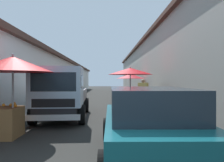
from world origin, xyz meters
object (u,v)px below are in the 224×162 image
object	(u,v)px
fruit_stall_near_left	(11,76)
vendor_by_crates	(143,90)
hatchback_car	(149,123)
delivery_truck	(61,95)
fruit_stall_far_left	(131,80)
fruit_stall_near_right	(130,76)
parked_scooter	(78,100)

from	to	relation	value
fruit_stall_near_left	vendor_by_crates	xyz separation A→B (m)	(7.35, -4.91, -0.75)
hatchback_car	delivery_truck	size ratio (longest dim) A/B	0.79
fruit_stall_far_left	fruit_stall_near_right	bearing A→B (deg)	173.21
fruit_stall_near_left	parked_scooter	bearing A→B (deg)	-7.54
fruit_stall_near_right	delivery_truck	distance (m)	4.10
hatchback_car	vendor_by_crates	xyz separation A→B (m)	(9.13, -1.39, 0.24)
fruit_stall_far_left	delivery_truck	xyz separation A→B (m)	(-9.25, 3.77, -0.63)
fruit_stall_near_left	delivery_truck	bearing A→B (deg)	-19.73
fruit_stall_far_left	parked_scooter	size ratio (longest dim) A/B	1.37
fruit_stall_far_left	fruit_stall_near_left	size ratio (longest dim) A/B	0.98
fruit_stall_near_right	parked_scooter	xyz separation A→B (m)	(1.81, 2.94, -1.35)
delivery_truck	vendor_by_crates	xyz separation A→B (m)	(4.93, -4.05, -0.06)
delivery_truck	vendor_by_crates	world-z (taller)	delivery_truck
fruit_stall_near_right	vendor_by_crates	distance (m)	2.60
delivery_truck	vendor_by_crates	distance (m)	6.37
fruit_stall_near_left	vendor_by_crates	world-z (taller)	fruit_stall_near_left
vendor_by_crates	parked_scooter	bearing A→B (deg)	95.92
delivery_truck	fruit_stall_near_right	bearing A→B (deg)	-47.89
fruit_stall_far_left	fruit_stall_near_left	world-z (taller)	fruit_stall_near_left
fruit_stall_far_left	delivery_truck	world-z (taller)	fruit_stall_far_left
fruit_stall_near_right	delivery_truck	bearing A→B (deg)	132.11
fruit_stall_far_left	parked_scooter	world-z (taller)	fruit_stall_far_left
hatchback_car	parked_scooter	distance (m)	9.10
fruit_stall_near_left	delivery_truck	distance (m)	2.66
parked_scooter	delivery_truck	bearing A→B (deg)	179.38
fruit_stall_near_right	vendor_by_crates	bearing A→B (deg)	-25.42
fruit_stall_near_left	parked_scooter	size ratio (longest dim) A/B	1.40
vendor_by_crates	fruit_stall_far_left	bearing A→B (deg)	3.67
fruit_stall_near_right	hatchback_car	bearing A→B (deg)	177.27
fruit_stall_far_left	hatchback_car	size ratio (longest dim) A/B	0.59
hatchback_car	parked_scooter	bearing A→B (deg)	16.68
fruit_stall_near_left	parked_scooter	distance (m)	7.11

